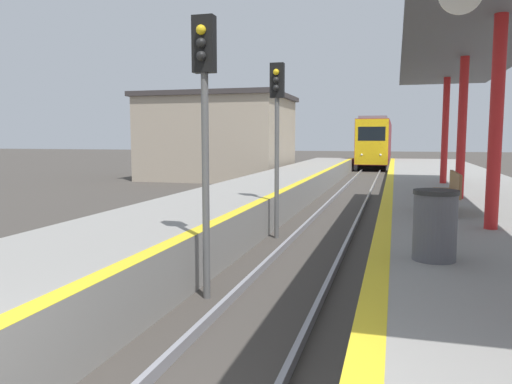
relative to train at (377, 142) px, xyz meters
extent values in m
cube|color=black|center=(0.00, 0.07, -1.99)|extent=(2.24, 20.47, 0.55)
cube|color=maroon|center=(0.00, 0.07, 0.12)|extent=(2.63, 22.75, 3.66)
cube|color=gold|center=(0.00, -11.22, 0.12)|extent=(2.58, 0.16, 3.59)
cube|color=black|center=(0.00, -11.28, 0.76)|extent=(2.10, 0.06, 1.10)
cube|color=slate|center=(0.00, 0.07, 2.07)|extent=(2.24, 21.61, 0.24)
sphere|color=white|center=(-0.72, -11.28, -0.89)|extent=(0.18, 0.18, 0.18)
sphere|color=white|center=(0.72, -11.28, -0.89)|extent=(0.18, 0.18, 0.18)
cylinder|color=#595959|center=(-1.19, -43.95, -0.39)|extent=(0.12, 0.12, 3.75)
cube|color=black|center=(-1.19, -43.95, 1.94)|extent=(0.36, 0.20, 0.90)
sphere|color=yellow|center=(-1.19, -44.08, 2.14)|extent=(0.16, 0.16, 0.16)
sphere|color=black|center=(-1.19, -44.08, 1.94)|extent=(0.16, 0.16, 0.16)
sphere|color=black|center=(-1.19, -44.08, 1.74)|extent=(0.16, 0.16, 0.16)
cylinder|color=#595959|center=(-1.21, -38.67, -0.39)|extent=(0.12, 0.12, 3.75)
cube|color=black|center=(-1.21, -38.67, 1.94)|extent=(0.36, 0.20, 0.90)
sphere|color=yellow|center=(-1.21, -38.80, 2.14)|extent=(0.16, 0.16, 0.16)
sphere|color=black|center=(-1.21, -38.80, 1.94)|extent=(0.16, 0.16, 0.16)
sphere|color=black|center=(-1.21, -38.80, 1.74)|extent=(0.16, 0.16, 0.16)
cylinder|color=red|center=(3.59, -41.60, 0.70)|extent=(0.24, 0.24, 3.91)
cylinder|color=red|center=(3.59, -36.70, 0.70)|extent=(0.24, 0.24, 3.91)
cylinder|color=red|center=(3.59, -31.81, 0.70)|extent=(0.24, 0.24, 3.91)
cube|color=#515156|center=(3.59, -39.15, 2.76)|extent=(3.36, 19.58, 0.20)
cylinder|color=#4C4C51|center=(2.39, -44.41, -0.79)|extent=(0.59, 0.59, 0.92)
cylinder|color=#262626|center=(2.39, -44.41, -0.30)|extent=(0.62, 0.62, 0.06)
cube|color=brown|center=(2.97, -39.61, -0.81)|extent=(0.44, 1.90, 0.08)
cube|color=brown|center=(3.16, -39.61, -0.55)|extent=(0.06, 1.90, 0.44)
cube|color=#262628|center=(2.97, -40.37, -1.05)|extent=(0.35, 0.08, 0.40)
cube|color=#262628|center=(2.97, -38.84, -1.05)|extent=(0.35, 0.08, 0.40)
cube|color=tan|center=(-9.47, -20.23, 0.35)|extent=(8.74, 7.73, 5.22)
cube|color=#383333|center=(-9.47, -20.23, 3.10)|extent=(9.18, 8.12, 0.30)
camera|label=1|loc=(1.83, -51.64, 0.45)|focal=35.00mm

